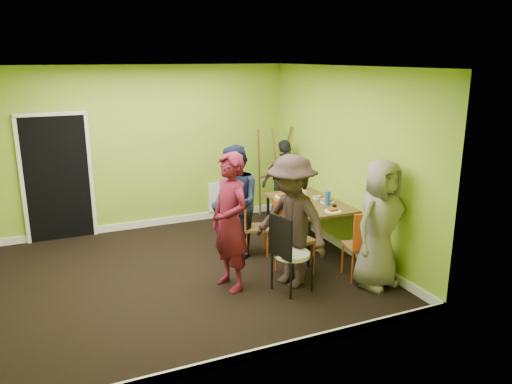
# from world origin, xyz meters

# --- Properties ---
(ground) EXTENTS (5.00, 5.00, 0.00)m
(ground) POSITION_xyz_m (0.00, 0.00, 0.00)
(ground) COLOR black
(ground) RESTS_ON ground
(room_walls) EXTENTS (5.04, 4.54, 2.82)m
(room_walls) POSITION_xyz_m (-0.02, 0.04, 0.99)
(room_walls) COLOR #8EA52A
(room_walls) RESTS_ON ground
(dining_table) EXTENTS (0.90, 1.50, 0.75)m
(dining_table) POSITION_xyz_m (2.05, 0.24, 0.70)
(dining_table) COLOR black
(dining_table) RESTS_ON ground
(chair_left_far) EXTENTS (0.47, 0.47, 0.90)m
(chair_left_far) POSITION_xyz_m (1.10, 0.34, 0.50)
(chair_left_far) COLOR #E85415
(chair_left_far) RESTS_ON ground
(chair_left_near) EXTENTS (0.51, 0.50, 1.05)m
(chair_left_near) POSITION_xyz_m (1.30, -0.56, 0.59)
(chair_left_near) COLOR #E85415
(chair_left_near) RESTS_ON ground
(chair_back_end) EXTENTS (0.42, 0.49, 0.97)m
(chair_back_end) POSITION_xyz_m (2.19, 1.28, 0.68)
(chair_back_end) COLOR #E85415
(chair_back_end) RESTS_ON ground
(chair_front_end) EXTENTS (0.46, 0.47, 0.96)m
(chair_front_end) POSITION_xyz_m (2.12, -1.09, 0.54)
(chair_front_end) COLOR #E85415
(chair_front_end) RESTS_ON ground
(chair_bentwood) EXTENTS (0.50, 0.49, 1.04)m
(chair_bentwood) POSITION_xyz_m (1.03, -1.02, 0.58)
(chair_bentwood) COLOR black
(chair_bentwood) RESTS_ON ground
(easel) EXTENTS (0.69, 0.65, 1.72)m
(easel) POSITION_xyz_m (2.14, 1.79, 0.85)
(easel) COLOR brown
(easel) RESTS_ON ground
(plate_near_left) EXTENTS (0.24, 0.24, 0.01)m
(plate_near_left) POSITION_xyz_m (1.78, 0.66, 0.76)
(plate_near_left) COLOR white
(plate_near_left) RESTS_ON dining_table
(plate_near_right) EXTENTS (0.23, 0.23, 0.01)m
(plate_near_right) POSITION_xyz_m (1.82, -0.13, 0.76)
(plate_near_right) COLOR white
(plate_near_right) RESTS_ON dining_table
(plate_far_back) EXTENTS (0.26, 0.26, 0.01)m
(plate_far_back) POSITION_xyz_m (2.07, 0.85, 0.76)
(plate_far_back) COLOR white
(plate_far_back) RESTS_ON dining_table
(plate_far_front) EXTENTS (0.25, 0.25, 0.01)m
(plate_far_front) POSITION_xyz_m (2.10, -0.35, 0.76)
(plate_far_front) COLOR white
(plate_far_front) RESTS_ON dining_table
(plate_wall_back) EXTENTS (0.22, 0.22, 0.01)m
(plate_wall_back) POSITION_xyz_m (2.28, 0.33, 0.76)
(plate_wall_back) COLOR white
(plate_wall_back) RESTS_ON dining_table
(plate_wall_front) EXTENTS (0.21, 0.21, 0.01)m
(plate_wall_front) POSITION_xyz_m (2.27, 0.09, 0.76)
(plate_wall_front) COLOR white
(plate_wall_front) RESTS_ON dining_table
(thermos) EXTENTS (0.07, 0.07, 0.20)m
(thermos) POSITION_xyz_m (1.97, 0.27, 0.85)
(thermos) COLOR white
(thermos) RESTS_ON dining_table
(blue_bottle) EXTENTS (0.08, 0.08, 0.21)m
(blue_bottle) POSITION_xyz_m (2.21, -0.02, 0.85)
(blue_bottle) COLOR #1856B4
(blue_bottle) RESTS_ON dining_table
(orange_bottle) EXTENTS (0.04, 0.04, 0.08)m
(orange_bottle) POSITION_xyz_m (1.94, 0.46, 0.79)
(orange_bottle) COLOR #E85415
(orange_bottle) RESTS_ON dining_table
(glass_mid) EXTENTS (0.06, 0.06, 0.09)m
(glass_mid) POSITION_xyz_m (1.87, 0.49, 0.80)
(glass_mid) COLOR black
(glass_mid) RESTS_ON dining_table
(glass_back) EXTENTS (0.06, 0.06, 0.09)m
(glass_back) POSITION_xyz_m (2.10, 0.62, 0.80)
(glass_back) COLOR black
(glass_back) RESTS_ON dining_table
(glass_front) EXTENTS (0.07, 0.07, 0.09)m
(glass_front) POSITION_xyz_m (2.16, -0.29, 0.79)
(glass_front) COLOR black
(glass_front) RESTS_ON dining_table
(cup_a) EXTENTS (0.13, 0.13, 0.10)m
(cup_a) POSITION_xyz_m (1.89, 0.03, 0.80)
(cup_a) COLOR white
(cup_a) RESTS_ON dining_table
(cup_b) EXTENTS (0.09, 0.09, 0.08)m
(cup_b) POSITION_xyz_m (2.19, 0.23, 0.79)
(cup_b) COLOR white
(cup_b) RESTS_ON dining_table
(person_standing) EXTENTS (0.56, 0.73, 1.80)m
(person_standing) POSITION_xyz_m (0.41, -0.61, 0.90)
(person_standing) COLOR maroon
(person_standing) RESTS_ON ground
(person_left_far) EXTENTS (0.64, 0.82, 1.69)m
(person_left_far) POSITION_xyz_m (0.85, 0.35, 0.85)
(person_left_far) COLOR #151B34
(person_left_far) RESTS_ON ground
(person_left_near) EXTENTS (1.01, 1.29, 1.75)m
(person_left_near) POSITION_xyz_m (1.17, -0.83, 0.87)
(person_left_near) COLOR #302120
(person_left_near) RESTS_ON ground
(person_back_end) EXTENTS (0.89, 0.38, 1.52)m
(person_back_end) POSITION_xyz_m (2.25, 1.48, 0.76)
(person_back_end) COLOR black
(person_back_end) RESTS_ON ground
(person_front_end) EXTENTS (0.94, 0.72, 1.70)m
(person_front_end) POSITION_xyz_m (2.20, -1.32, 0.85)
(person_front_end) COLOR gray
(person_front_end) RESTS_ON ground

